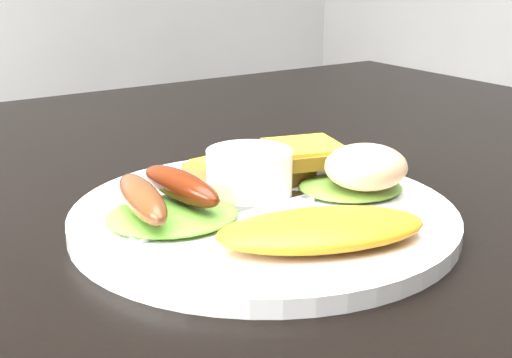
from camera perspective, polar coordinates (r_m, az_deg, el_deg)
dining_table at (r=0.63m, az=-7.08°, el=-1.52°), size 1.20×0.80×0.04m
person at (r=1.05m, az=-17.21°, el=4.75°), size 0.56×0.42×1.43m
plate at (r=0.51m, az=0.62°, el=-3.06°), size 0.28×0.28×0.01m
lettuce_left at (r=0.49m, az=-6.72°, el=-2.87°), size 0.10×0.10×0.01m
lettuce_right at (r=0.55m, az=7.57°, el=-0.61°), size 0.10×0.10×0.01m
omelette at (r=0.45m, az=5.29°, el=-4.02°), size 0.15×0.11×0.02m
sausage_a at (r=0.48m, az=-9.10°, el=-1.53°), size 0.04×0.09×0.02m
sausage_b at (r=0.50m, az=-6.06°, el=-0.53°), size 0.03×0.09×0.02m
ramekin at (r=0.53m, az=-0.53°, el=0.36°), size 0.08×0.08×0.04m
toast_a at (r=0.57m, az=-0.60°, el=0.51°), size 0.08×0.08×0.01m
toast_b at (r=0.58m, az=3.90°, el=2.06°), size 0.08×0.08×0.01m
potato_salad at (r=0.53m, az=8.79°, el=0.97°), size 0.08×0.07×0.03m
fork at (r=0.49m, az=-2.62°, el=-2.91°), size 0.14×0.02×0.00m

